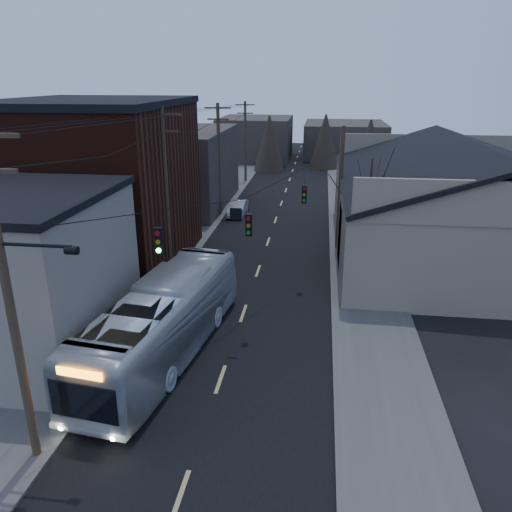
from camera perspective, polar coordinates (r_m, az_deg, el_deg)
The scene contains 13 objects.
road_surface at distance 40.71m, azimuth 2.00°, elevation 3.39°, with size 9.00×110.00×0.02m, color black.
sidewalk_left at distance 41.79m, azimuth -6.93°, elevation 3.76°, with size 4.00×110.00×0.12m, color #474744.
sidewalk_right at distance 40.64m, azimuth 11.17°, elevation 3.06°, with size 4.00×110.00×0.12m, color #474744.
building_clapboard at distance 23.32m, azimuth -26.03°, elevation -2.35°, with size 8.00×8.00×7.00m, color gray.
building_brick at distance 32.60m, azimuth -17.63°, elevation 7.38°, with size 10.00×12.00×10.00m, color black.
building_left_far at distance 47.45m, azimuth -8.89°, elevation 9.85°, with size 9.00×14.00×7.00m, color #352F2A.
warehouse at distance 36.24m, azimuth 22.21°, elevation 4.26°, with size 16.16×20.60×7.73m.
building_far_left at distance 75.00m, azimuth -0.00°, elevation 13.28°, with size 10.00×12.00×6.00m, color #352F2A.
building_far_right at distance 79.47m, azimuth 10.07°, elevation 12.99°, with size 12.00×14.00×5.00m, color #352F2A.
bare_tree at distance 30.08m, azimuth 12.64°, elevation 4.10°, with size 0.40×0.40×7.20m, color black.
utility_lines at distance 34.35m, azimuth -4.10°, elevation 8.76°, with size 11.24×45.28×10.50m.
bus at distance 21.80m, azimuth -10.55°, elevation -7.35°, with size 2.80×11.97×3.33m, color #B2B9BE.
parked_car at distance 43.98m, azimuth -2.11°, elevation 5.49°, with size 1.36×3.89×1.28m, color #ADAEB5.
Camera 1 is at (3.65, -8.89, 11.48)m, focal length 35.00 mm.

